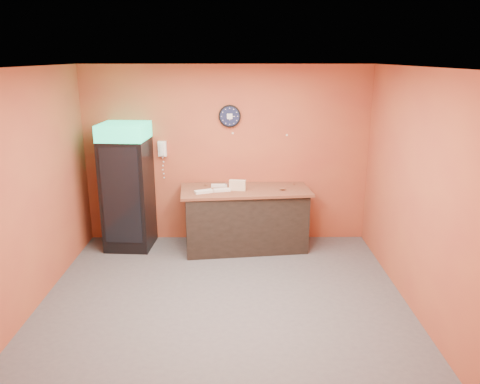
{
  "coord_description": "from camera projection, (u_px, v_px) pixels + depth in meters",
  "views": [
    {
      "loc": [
        0.17,
        -5.29,
        2.92
      ],
      "look_at": [
        0.21,
        0.6,
        1.2
      ],
      "focal_mm": 35.0,
      "sensor_mm": 36.0,
      "label": 1
    }
  ],
  "objects": [
    {
      "name": "beverage_cooler",
      "position": [
        127.0,
        189.0,
        7.16
      ],
      "size": [
        0.73,
        0.74,
        1.95
      ],
      "rotation": [
        0.0,
        0.0,
        -0.07
      ],
      "color": "black",
      "rests_on": "floor"
    },
    {
      "name": "wrapped_sandwich_right",
      "position": [
        219.0,
        186.0,
        7.25
      ],
      "size": [
        0.25,
        0.1,
        0.04
      ],
      "primitive_type": "cube",
      "rotation": [
        0.0,
        0.0,
        0.0
      ],
      "color": "silver",
      "rests_on": "butcher_paper"
    },
    {
      "name": "left_wall",
      "position": [
        32.0,
        190.0,
        5.49
      ],
      "size": [
        0.02,
        4.0,
        2.8
      ],
      "primitive_type": "cube",
      "color": "#B15931",
      "rests_on": "floor"
    },
    {
      "name": "kitchen_tool",
      "position": [
        226.0,
        185.0,
        7.26
      ],
      "size": [
        0.06,
        0.06,
        0.06
      ],
      "primitive_type": "cylinder",
      "color": "silver",
      "rests_on": "butcher_paper"
    },
    {
      "name": "wall_clock",
      "position": [
        230.0,
        116.0,
        7.22
      ],
      "size": [
        0.35,
        0.06,
        0.35
      ],
      "color": "black",
      "rests_on": "back_wall"
    },
    {
      "name": "butcher_paper",
      "position": [
        245.0,
        190.0,
        7.16
      ],
      "size": [
        2.03,
        1.07,
        0.04
      ],
      "primitive_type": "cube",
      "rotation": [
        0.0,
        0.0,
        0.1
      ],
      "color": "brown",
      "rests_on": "prep_counter"
    },
    {
      "name": "right_wall",
      "position": [
        413.0,
        189.0,
        5.51
      ],
      "size": [
        0.02,
        4.0,
        2.8
      ],
      "primitive_type": "cube",
      "color": "#B15931",
      "rests_on": "floor"
    },
    {
      "name": "back_wall",
      "position": [
        227.0,
        155.0,
        7.42
      ],
      "size": [
        4.5,
        0.02,
        2.8
      ],
      "primitive_type": "cube",
      "color": "#B15931",
      "rests_on": "floor"
    },
    {
      "name": "wrapped_sandwich_mid",
      "position": [
        222.0,
        190.0,
        7.02
      ],
      "size": [
        0.26,
        0.15,
        0.04
      ],
      "primitive_type": "cube",
      "rotation": [
        0.0,
        0.0,
        0.23
      ],
      "color": "silver",
      "rests_on": "butcher_paper"
    },
    {
      "name": "wrapped_sandwich_left",
      "position": [
        204.0,
        192.0,
        6.93
      ],
      "size": [
        0.29,
        0.21,
        0.04
      ],
      "primitive_type": "cube",
      "rotation": [
        0.0,
        0.0,
        0.41
      ],
      "color": "silver",
      "rests_on": "butcher_paper"
    },
    {
      "name": "floor",
      "position": [
        224.0,
        296.0,
        5.9
      ],
      "size": [
        4.5,
        4.5,
        0.0
      ],
      "primitive_type": "plane",
      "color": "#47474C",
      "rests_on": "ground"
    },
    {
      "name": "sub_roll_stack",
      "position": [
        237.0,
        185.0,
        7.05
      ],
      "size": [
        0.26,
        0.12,
        0.16
      ],
      "rotation": [
        0.0,
        0.0,
        -0.15
      ],
      "color": "beige",
      "rests_on": "butcher_paper"
    },
    {
      "name": "wall_phone",
      "position": [
        162.0,
        149.0,
        7.33
      ],
      "size": [
        0.13,
        0.11,
        0.24
      ],
      "color": "white",
      "rests_on": "back_wall"
    },
    {
      "name": "prep_counter",
      "position": [
        245.0,
        219.0,
        7.29
      ],
      "size": [
        1.93,
        1.04,
        0.92
      ],
      "primitive_type": "cube",
      "rotation": [
        0.0,
        0.0,
        0.12
      ],
      "color": "black",
      "rests_on": "floor"
    },
    {
      "name": "ceiling",
      "position": [
        221.0,
        67.0,
        5.11
      ],
      "size": [
        4.5,
        4.0,
        0.02
      ],
      "primitive_type": "cube",
      "color": "white",
      "rests_on": "back_wall"
    }
  ]
}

